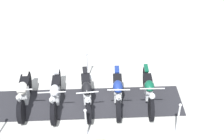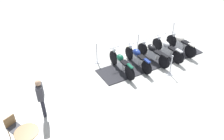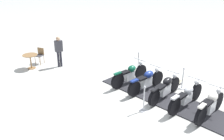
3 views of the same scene
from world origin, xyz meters
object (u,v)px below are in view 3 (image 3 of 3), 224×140
stanchion_left_mid (144,103)px  cafe_table (30,58)px  info_placard (178,82)px  motorcycle_black (165,88)px  motorcycle_chrome (186,96)px  bystander_person (59,49)px  motorcycle_cream (210,105)px  cafe_chair_near_table (40,54)px  stanchion_right_rear (138,66)px  motorcycle_forest (130,74)px  motorcycle_navy (147,80)px  stanchion_right_mid (182,82)px

stanchion_left_mid → cafe_table: 7.02m
info_placard → cafe_table: 7.70m
cafe_table → motorcycle_black: bearing=153.9°
motorcycle_chrome → stanchion_left_mid: stanchion_left_mid is taller
bystander_person → stanchion_left_mid: bearing=14.8°
motorcycle_cream → info_placard: size_ratio=4.41×
info_placard → cafe_chair_near_table: size_ratio=0.42×
motorcycle_black → cafe_table: 7.34m
stanchion_right_rear → motorcycle_chrome: bearing=114.5°
motorcycle_chrome → info_placard: bearing=38.7°
motorcycle_forest → bystander_person: size_ratio=1.02×
motorcycle_cream → bystander_person: (6.47, -4.91, 0.48)m
motorcycle_navy → cafe_chair_near_table: motorcycle_navy is taller
info_placard → cafe_table: bearing=-148.6°
motorcycle_chrome → motorcycle_black: (0.69, -0.69, 0.02)m
motorcycle_forest → motorcycle_navy: bearing=-88.5°
motorcycle_chrome → cafe_table: size_ratio=2.29×
stanchion_right_mid → stanchion_right_rear: (1.84, -1.83, 0.02)m
bystander_person → info_placard: bearing=43.4°
stanchion_right_mid → stanchion_left_mid: size_ratio=0.95×
motorcycle_navy → cafe_chair_near_table: size_ratio=1.95×
bystander_person → motorcycle_cream: bearing=25.3°
motorcycle_forest → cafe_chair_near_table: 5.57m
stanchion_right_rear → info_placard: stanchion_right_rear is taller
info_placard → cafe_chair_near_table: 7.64m
motorcycle_cream → motorcycle_chrome: 0.98m
motorcycle_forest → stanchion_right_mid: 2.37m
stanchion_left_mid → info_placard: bearing=-127.5°
cafe_chair_near_table → stanchion_right_rear: bearing=98.0°
motorcycle_navy → cafe_chair_near_table: 6.51m
motorcycle_chrome → stanchion_left_mid: (1.67, 0.30, -0.13)m
motorcycle_black → info_placard: size_ratio=4.89×
stanchion_right_rear → motorcycle_black: bearing=107.9°
motorcycle_chrome → cafe_table: 8.27m
stanchion_right_mid → cafe_chair_near_table: 7.86m
cafe_table → bystander_person: bystander_person is taller
motorcycle_chrome → cafe_table: (7.28, -3.92, 0.10)m
stanchion_right_rear → cafe_chair_near_table: stanchion_right_rear is taller
stanchion_right_rear → motorcycle_navy: bearing=95.6°
cafe_chair_near_table → stanchion_right_mid: bearing=87.9°
cafe_chair_near_table → bystander_person: 1.38m
motorcycle_navy → bystander_person: bearing=103.7°
motorcycle_forest → stanchion_right_rear: stanchion_right_rear is taller
stanchion_right_mid → motorcycle_black: bearing=45.1°
cafe_chair_near_table → motorcycle_cream: bearing=75.7°
cafe_table → motorcycle_cream: bearing=149.9°
bystander_person → stanchion_right_mid: bearing=39.4°
motorcycle_black → motorcycle_forest: size_ratio=1.06×
motorcycle_navy → cafe_table: bearing=113.2°
motorcycle_black → bystander_person: bearing=95.8°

